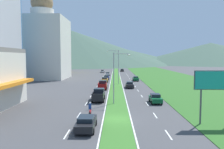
{
  "coord_description": "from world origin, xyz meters",
  "views": [
    {
      "loc": [
        -0.23,
        -26.74,
        7.68
      ],
      "look_at": [
        -1.29,
        43.86,
        2.27
      ],
      "focal_mm": 35.09,
      "sensor_mm": 36.0,
      "label": 1
    }
  ],
  "objects": [
    {
      "name": "car_8",
      "position": [
        -3.54,
        67.85,
        0.76
      ],
      "size": [
        2.01,
        4.19,
        1.46
      ],
      "rotation": [
        0.0,
        0.0,
        1.57
      ],
      "color": "#B2B2B7",
      "rests_on": "ground_plane"
    },
    {
      "name": "lane_dash_right_4",
      "position": [
        5.1,
        9.38,
        0.01
      ],
      "size": [
        0.16,
        2.8,
        0.01
      ],
      "primitive_type": "cube",
      "color": "silver",
      "rests_on": "ground_plane"
    },
    {
      "name": "edge_line_median_right",
      "position": [
        1.75,
        60.0,
        0.01
      ],
      "size": [
        0.16,
        240.0,
        0.01
      ],
      "primitive_type": "cube",
      "color": "silver",
      "rests_on": "ground_plane"
    },
    {
      "name": "lane_dash_left_14",
      "position": [
        -5.1,
        82.82,
        0.01
      ],
      "size": [
        0.16,
        2.8,
        0.01
      ],
      "primitive_type": "cube",
      "color": "silver",
      "rests_on": "ground_plane"
    },
    {
      "name": "car_4",
      "position": [
        6.6,
        10.1,
        0.78
      ],
      "size": [
        1.87,
        4.0,
        1.55
      ],
      "rotation": [
        0.0,
        0.0,
        -1.57
      ],
      "color": "#0C5128",
      "rests_on": "ground_plane"
    },
    {
      "name": "lane_dash_left_7",
      "position": [
        -5.1,
        31.41,
        0.01
      ],
      "size": [
        0.16,
        2.8,
        0.01
      ],
      "primitive_type": "cube",
      "color": "silver",
      "rests_on": "ground_plane"
    },
    {
      "name": "ground_plane",
      "position": [
        0.0,
        0.0,
        0.0
      ],
      "size": [
        600.0,
        600.0,
        0.0
      ],
      "primitive_type": "plane",
      "color": "#424244"
    },
    {
      "name": "lane_dash_left_4",
      "position": [
        -5.1,
        9.38,
        0.01
      ],
      "size": [
        0.16,
        2.8,
        0.01
      ],
      "primitive_type": "cube",
      "color": "silver",
      "rests_on": "ground_plane"
    },
    {
      "name": "grass_verge_right",
      "position": [
        20.6,
        60.0,
        0.03
      ],
      "size": [
        24.0,
        240.0,
        0.06
      ],
      "primitive_type": "cube",
      "color": "#2D6023",
      "rests_on": "ground_plane"
    },
    {
      "name": "hill_far_center",
      "position": [
        -9.26,
        274.7,
        12.45
      ],
      "size": [
        205.67,
        205.67,
        24.89
      ],
      "primitive_type": "cone",
      "color": "#3D5647",
      "rests_on": "ground_plane"
    },
    {
      "name": "billboard_roadside",
      "position": [
        11.29,
        -1.91,
        4.78
      ],
      "size": [
        5.1,
        0.28,
        6.25
      ],
      "color": "#4C4C51",
      "rests_on": "ground_plane"
    },
    {
      "name": "street_lamp_near",
      "position": [
        -0.17,
        9.29,
        4.92
      ],
      "size": [
        2.84,
        0.31,
        8.49
      ],
      "color": "#99999E",
      "rests_on": "ground_plane"
    },
    {
      "name": "lane_dash_right_7",
      "position": [
        5.1,
        31.41,
        0.01
      ],
      "size": [
        0.16,
        2.8,
        0.01
      ],
      "primitive_type": "cube",
      "color": "silver",
      "rests_on": "ground_plane"
    },
    {
      "name": "lane_dash_left_3",
      "position": [
        -5.1,
        2.03,
        0.01
      ],
      "size": [
        0.16,
        2.8,
        0.01
      ],
      "primitive_type": "cube",
      "color": "silver",
      "rests_on": "ground_plane"
    },
    {
      "name": "lane_dash_left_11",
      "position": [
        -5.1,
        60.79,
        0.01
      ],
      "size": [
        0.16,
        2.8,
        0.01
      ],
      "primitive_type": "cube",
      "color": "silver",
      "rests_on": "ground_plane"
    },
    {
      "name": "lane_dash_left_10",
      "position": [
        -5.1,
        53.44,
        0.01
      ],
      "size": [
        0.16,
        2.8,
        0.01
      ],
      "primitive_type": "cube",
      "color": "silver",
      "rests_on": "ground_plane"
    },
    {
      "name": "motorcycle_rider",
      "position": [
        -3.6,
        1.98,
        0.75
      ],
      "size": [
        0.36,
        2.0,
        1.8
      ],
      "rotation": [
        0.0,
        0.0,
        1.57
      ],
      "color": "black",
      "rests_on": "ground_plane"
    },
    {
      "name": "lane_dash_left_9",
      "position": [
        -5.1,
        46.1,
        0.01
      ],
      "size": [
        0.16,
        2.8,
        0.01
      ],
      "primitive_type": "cube",
      "color": "silver",
      "rests_on": "ground_plane"
    },
    {
      "name": "lane_dash_left_6",
      "position": [
        -5.1,
        24.07,
        0.01
      ],
      "size": [
        0.16,
        2.8,
        0.01
      ],
      "primitive_type": "cube",
      "color": "silver",
      "rests_on": "ground_plane"
    },
    {
      "name": "lane_dash_left_12",
      "position": [
        -5.1,
        68.13,
        0.01
      ],
      "size": [
        0.16,
        2.8,
        0.01
      ],
      "primitive_type": "cube",
      "color": "silver",
      "rests_on": "ground_plane"
    },
    {
      "name": "pickup_truck_1",
      "position": [
        -3.32,
        26.43,
        0.98
      ],
      "size": [
        2.18,
        5.4,
        2.0
      ],
      "rotation": [
        0.0,
        0.0,
        1.57
      ],
      "color": "maroon",
      "rests_on": "ground_plane"
    },
    {
      "name": "pickup_truck_0",
      "position": [
        -3.24,
        12.27,
        0.98
      ],
      "size": [
        2.18,
        5.4,
        2.0
      ],
      "rotation": [
        0.0,
        0.0,
        1.57
      ],
      "color": "black",
      "rests_on": "ground_plane"
    },
    {
      "name": "lane_dash_left_8",
      "position": [
        -5.1,
        38.76,
        0.01
      ],
      "size": [
        0.16,
        2.8,
        0.01
      ],
      "primitive_type": "cube",
      "color": "silver",
      "rests_on": "ground_plane"
    },
    {
      "name": "hill_far_left",
      "position": [
        -53.9,
        230.96,
        20.13
      ],
      "size": [
        233.06,
        233.06,
        40.26
      ],
      "primitive_type": "cone",
      "color": "#3D5647",
      "rests_on": "ground_plane"
    },
    {
      "name": "hill_far_right",
      "position": [
        119.29,
        250.73,
        13.19
      ],
      "size": [
        203.59,
        203.59,
        26.38
      ],
      "primitive_type": "cone",
      "color": "#3D5647",
      "rests_on": "ground_plane"
    },
    {
      "name": "lane_dash_right_9",
      "position": [
        5.1,
        46.1,
        0.01
      ],
      "size": [
        0.16,
        2.8,
        0.01
      ],
      "primitive_type": "cube",
      "color": "silver",
      "rests_on": "ground_plane"
    },
    {
      "name": "lane_dash_right_10",
      "position": [
        5.1,
        53.44,
        0.01
      ],
      "size": [
        0.16,
        2.8,
        0.01
      ],
      "primitive_type": "cube",
      "color": "silver",
      "rests_on": "ground_plane"
    },
    {
      "name": "car_1",
      "position": [
        6.57,
        45.71,
        0.78
      ],
      "size": [
        1.9,
        4.09,
        1.51
      ],
      "rotation": [
        0.0,
        0.0,
        -1.57
      ],
      "color": "#0C5128",
      "rests_on": "ground_plane"
    },
    {
      "name": "midrise_colored",
      "position": [
        -32.45,
        85.35,
        12.15
      ],
      "size": [
        13.24,
        13.24,
        24.29
      ],
      "primitive_type": "cube",
      "color": "yellow",
      "rests_on": "ground_plane"
    },
    {
      "name": "lane_dash_right_13",
      "position": [
        5.1,
        75.48,
        0.01
      ],
      "size": [
        0.16,
        2.8,
        0.01
      ],
      "primitive_type": "cube",
      "color": "silver",
      "rests_on": "ground_plane"
    },
    {
      "name": "car_6",
      "position": [
        -3.54,
        41.98,
        0.81
      ],
      "size": [
        2.04,
        4.57,
        1.6
      ],
      "rotation": [
        0.0,
        0.0,
        1.57
      ],
      "color": "#C6842D",
      "rests_on": "ground_plane"
    },
    {
      "name": "lane_dash_right_14",
      "position": [
        5.1,
        82.82,
        0.01
      ],
      "size": [
        0.16,
        2.8,
        0.01
      ],
      "primitive_type": "cube",
      "color": "silver",
      "rests_on": "ground_plane"
    },
    {
      "name": "lane_dash_right_6",
      "position": [
        5.1,
        24.07,
        0.01
      ],
      "size": [
        0.16,
        2.8,
        0.01
      ],
      "primitive_type": "cube",
      "color": "silver",
      "rests_on": "ground_plane"
    },
    {
      "name": "car_5",
      "position": [
        3.6,
        95.09,
        0.75
      ],
      "size": [
        1.88,
        4.17,
        1.46
      ],
      "rotation": [
        0.0,
        0.0,
        -1.57
      ],
      "color": "black",
      "rests_on": "ground_plane"
    },
    {
      "name": "lane_dash_right_12",
      "position": [
        5.1,
        68.13,
        0.01
      ],
      "size": [
        0.16,
        2.8,
        0.01
      ],
      "primitive_type": "cube",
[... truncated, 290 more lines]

